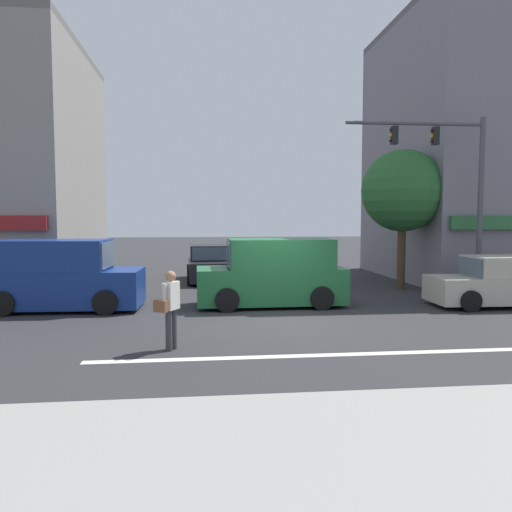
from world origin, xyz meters
The scene contains 13 objects.
ground_plane centered at (0.00, 0.00, 0.00)m, with size 120.00×120.00×0.00m, color #2B2B2D.
lane_marking_stripe centered at (0.00, -3.50, 0.00)m, with size 9.00×0.24×0.01m, color silver.
sidewalk_curb centered at (0.00, -8.50, 0.08)m, with size 40.00×5.00×0.16m, color gray.
building_right_corner centered at (11.56, 8.81, 5.87)m, with size 10.03×9.49×11.74m.
street_tree centered at (5.62, 5.59, 3.80)m, with size 3.18×3.18×5.41m.
utility_pole_near_left centered at (-8.08, 5.31, 4.44)m, with size 1.40×0.22×8.58m.
utility_pole_far_right centered at (8.25, 6.89, 3.67)m, with size 1.40×0.22×7.04m.
traffic_light_mast centered at (6.47, 3.25, 4.18)m, with size 4.89×0.28×6.20m.
sedan_crossing_center centered at (7.01, 1.40, 0.71)m, with size 4.16×1.99×1.58m.
van_approaching_near centered at (0.06, 2.27, 1.01)m, with size 4.62×2.08×2.11m.
sedan_waiting_far centered at (-1.87, 8.69, 0.71)m, with size 1.97×4.15×1.58m.
van_crossing_leftbound centered at (-6.41, 2.27, 1.01)m, with size 4.67×2.18×2.11m.
pedestrian_mid_crossing centered at (-2.85, -2.75, 0.95)m, with size 0.53×0.63×1.67m.
Camera 1 is at (-2.21, -13.15, 2.76)m, focal length 35.00 mm.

